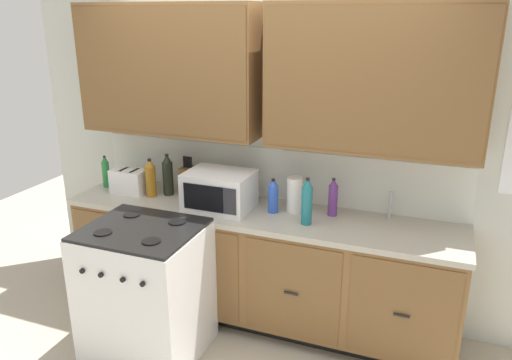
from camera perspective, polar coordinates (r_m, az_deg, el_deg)
name	(u,v)px	position (r m, az deg, el deg)	size (l,w,h in m)	color
ground_plane	(243,339)	(3.84, -1.51, -17.81)	(8.00, 8.00, 0.00)	#B2A893
wall_unit	(268,105)	(3.61, 1.37, 8.56)	(4.11, 0.40, 2.48)	silver
counter_run	(258,265)	(3.82, 0.21, -9.72)	(2.94, 0.64, 0.90)	black
stove_range	(146,290)	(3.57, -12.51, -12.28)	(0.76, 0.68, 0.95)	white
microwave	(219,190)	(3.65, -4.23, -1.20)	(0.48, 0.37, 0.28)	white
toaster	(130,181)	(4.11, -14.29, -0.10)	(0.28, 0.18, 0.19)	white
knife_block	(189,180)	(3.99, -7.71, 0.02)	(0.11, 0.14, 0.31)	brown
sink_faucet	(390,205)	(3.60, 15.16, -2.79)	(0.02, 0.02, 0.20)	#B2B5BA
paper_towel_roll	(295,195)	(3.59, 4.48, -1.70)	(0.12, 0.12, 0.26)	white
bottle_dark	(168,175)	(3.98, -10.10, 0.56)	(0.08, 0.08, 0.33)	black
bottle_amber	(151,178)	(3.97, -12.02, 0.21)	(0.08, 0.08, 0.31)	#9E6619
bottle_teal	(307,202)	(3.38, 5.86, -2.51)	(0.07, 0.07, 0.33)	#1E707A
bottle_violet	(333,197)	(3.56, 8.83, -1.99)	(0.07, 0.07, 0.28)	#663384
bottle_blue	(273,196)	(3.58, 1.98, -1.85)	(0.08, 0.08, 0.25)	blue
bottle_green	(106,172)	(4.29, -16.88, 0.91)	(0.06, 0.06, 0.27)	#237A38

